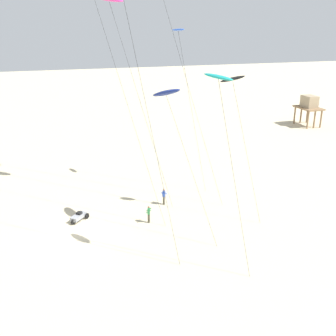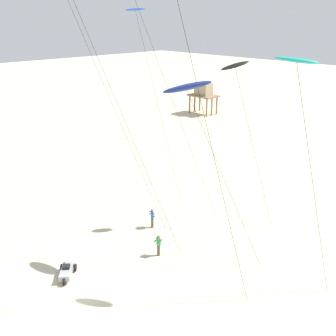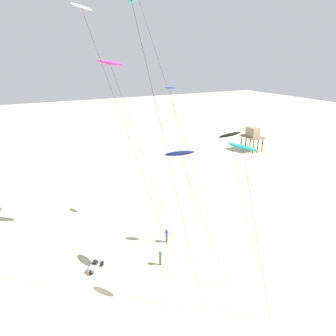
{
  "view_description": "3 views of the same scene",
  "coord_description": "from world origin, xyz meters",
  "px_view_note": "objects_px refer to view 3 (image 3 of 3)",
  "views": [
    {
      "loc": [
        32.88,
        -1.54,
        17.52
      ],
      "look_at": [
        0.54,
        8.53,
        5.3
      ],
      "focal_mm": 43.73,
      "sensor_mm": 36.0,
      "label": 1
    },
    {
      "loc": [
        18.86,
        -10.42,
        16.28
      ],
      "look_at": [
        0.45,
        7.46,
        6.64
      ],
      "focal_mm": 43.82,
      "sensor_mm": 36.0,
      "label": 2
    },
    {
      "loc": [
        24.42,
        -4.84,
        20.16
      ],
      "look_at": [
        -1.07,
        8.32,
        9.87
      ],
      "focal_mm": 33.62,
      "sensor_mm": 36.0,
      "label": 3
    }
  ],
  "objects_px": {
    "kite_teal": "(243,149)",
    "kite_flyer_middle": "(160,257)",
    "kite_flyer_nearest": "(167,235)",
    "kite_cyan": "(139,0)",
    "kite_blue": "(171,91)",
    "kite_magenta": "(111,64)",
    "kite_white": "(84,14)",
    "stilt_house": "(253,134)",
    "beach_buggy": "(95,266)",
    "kite_navy": "(179,154)",
    "kite_black": "(230,136)"
  },
  "relations": [
    {
      "from": "kite_cyan",
      "to": "stilt_house",
      "type": "distance_m",
      "value": 44.06
    },
    {
      "from": "stilt_house",
      "to": "kite_black",
      "type": "bearing_deg",
      "value": -45.83
    },
    {
      "from": "kite_black",
      "to": "beach_buggy",
      "type": "relative_size",
      "value": 6.79
    },
    {
      "from": "stilt_house",
      "to": "kite_flyer_nearest",
      "type": "bearing_deg",
      "value": -54.4
    },
    {
      "from": "stilt_house",
      "to": "kite_flyer_middle",
      "type": "bearing_deg",
      "value": -52.73
    },
    {
      "from": "kite_teal",
      "to": "kite_magenta",
      "type": "distance_m",
      "value": 17.91
    },
    {
      "from": "kite_navy",
      "to": "kite_flyer_middle",
      "type": "xyz_separation_m",
      "value": [
        -1.34,
        -1.27,
        -11.16
      ]
    },
    {
      "from": "kite_navy",
      "to": "beach_buggy",
      "type": "bearing_deg",
      "value": -116.39
    },
    {
      "from": "kite_teal",
      "to": "kite_navy",
      "type": "distance_m",
      "value": 6.78
    },
    {
      "from": "kite_cyan",
      "to": "kite_flyer_middle",
      "type": "height_order",
      "value": "kite_cyan"
    },
    {
      "from": "kite_navy",
      "to": "kite_flyer_nearest",
      "type": "bearing_deg",
      "value": 165.86
    },
    {
      "from": "kite_flyer_nearest",
      "to": "kite_cyan",
      "type": "bearing_deg",
      "value": -179.79
    },
    {
      "from": "kite_cyan",
      "to": "beach_buggy",
      "type": "distance_m",
      "value": 27.5
    },
    {
      "from": "kite_white",
      "to": "kite_flyer_nearest",
      "type": "relative_size",
      "value": 14.81
    },
    {
      "from": "kite_black",
      "to": "kite_blue",
      "type": "bearing_deg",
      "value": -166.5
    },
    {
      "from": "kite_white",
      "to": "kite_flyer_nearest",
      "type": "height_order",
      "value": "kite_white"
    },
    {
      "from": "kite_magenta",
      "to": "beach_buggy",
      "type": "relative_size",
      "value": 10.21
    },
    {
      "from": "kite_cyan",
      "to": "beach_buggy",
      "type": "relative_size",
      "value": 13.62
    },
    {
      "from": "kite_magenta",
      "to": "kite_flyer_middle",
      "type": "bearing_deg",
      "value": 7.9
    },
    {
      "from": "kite_flyer_nearest",
      "to": "beach_buggy",
      "type": "height_order",
      "value": "kite_flyer_nearest"
    },
    {
      "from": "kite_teal",
      "to": "kite_flyer_middle",
      "type": "xyz_separation_m",
      "value": [
        -7.64,
        -2.97,
        -13.0
      ]
    },
    {
      "from": "kite_navy",
      "to": "kite_flyer_nearest",
      "type": "distance_m",
      "value": 12.18
    },
    {
      "from": "kite_navy",
      "to": "stilt_house",
      "type": "relative_size",
      "value": 2.4
    },
    {
      "from": "kite_magenta",
      "to": "kite_black",
      "type": "relative_size",
      "value": 1.5
    },
    {
      "from": "kite_magenta",
      "to": "stilt_house",
      "type": "xyz_separation_m",
      "value": [
        -18.69,
        37.47,
        -15.57
      ]
    },
    {
      "from": "kite_magenta",
      "to": "kite_flyer_nearest",
      "type": "xyz_separation_m",
      "value": [
        5.48,
        3.7,
        -18.46
      ]
    },
    {
      "from": "kite_black",
      "to": "stilt_house",
      "type": "xyz_separation_m",
      "value": [
        -27.74,
        28.55,
        -8.88
      ]
    },
    {
      "from": "kite_blue",
      "to": "stilt_house",
      "type": "height_order",
      "value": "kite_blue"
    },
    {
      "from": "kite_teal",
      "to": "kite_flyer_nearest",
      "type": "bearing_deg",
      "value": -177.42
    },
    {
      "from": "kite_black",
      "to": "kite_flyer_middle",
      "type": "bearing_deg",
      "value": -91.17
    },
    {
      "from": "kite_blue",
      "to": "kite_flyer_middle",
      "type": "height_order",
      "value": "kite_blue"
    },
    {
      "from": "kite_blue",
      "to": "kite_flyer_nearest",
      "type": "xyz_separation_m",
      "value": [
        5.05,
        -3.15,
        -15.37
      ]
    },
    {
      "from": "kite_blue",
      "to": "kite_cyan",
      "type": "distance_m",
      "value": 9.88
    },
    {
      "from": "kite_cyan",
      "to": "kite_teal",
      "type": "bearing_deg",
      "value": 1.73
    },
    {
      "from": "kite_white",
      "to": "stilt_house",
      "type": "relative_size",
      "value": 4.67
    },
    {
      "from": "kite_magenta",
      "to": "kite_navy",
      "type": "distance_m",
      "value": 12.82
    },
    {
      "from": "kite_blue",
      "to": "kite_flyer_middle",
      "type": "relative_size",
      "value": 10.07
    },
    {
      "from": "kite_teal",
      "to": "kite_navy",
      "type": "relative_size",
      "value": 1.13
    },
    {
      "from": "kite_blue",
      "to": "kite_magenta",
      "type": "bearing_deg",
      "value": -93.65
    },
    {
      "from": "kite_black",
      "to": "kite_magenta",
      "type": "bearing_deg",
      "value": -135.41
    },
    {
      "from": "kite_navy",
      "to": "beach_buggy",
      "type": "relative_size",
      "value": 6.53
    },
    {
      "from": "kite_magenta",
      "to": "kite_navy",
      "type": "relative_size",
      "value": 1.56
    },
    {
      "from": "kite_navy",
      "to": "kite_flyer_middle",
      "type": "relative_size",
      "value": 7.61
    },
    {
      "from": "kite_teal",
      "to": "kite_cyan",
      "type": "xyz_separation_m",
      "value": [
        -17.17,
        -0.52,
        11.66
      ]
    },
    {
      "from": "kite_blue",
      "to": "kite_flyer_nearest",
      "type": "height_order",
      "value": "kite_blue"
    },
    {
      "from": "kite_black",
      "to": "stilt_house",
      "type": "relative_size",
      "value": 2.49
    },
    {
      "from": "kite_blue",
      "to": "kite_white",
      "type": "bearing_deg",
      "value": -79.89
    },
    {
      "from": "kite_cyan",
      "to": "kite_flyer_nearest",
      "type": "relative_size",
      "value": 15.87
    },
    {
      "from": "kite_magenta",
      "to": "kite_flyer_nearest",
      "type": "bearing_deg",
      "value": 34.01
    },
    {
      "from": "kite_magenta",
      "to": "kite_black",
      "type": "height_order",
      "value": "kite_magenta"
    }
  ]
}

